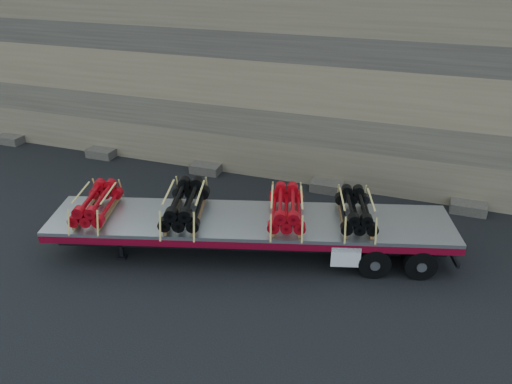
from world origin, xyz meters
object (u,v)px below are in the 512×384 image
trailer (250,236)px  bundle_midfront (185,205)px  bundle_rear (356,211)px  bundle_front (96,204)px  bundle_midrear (286,209)px

trailer → bundle_midfront: size_ratio=5.22×
bundle_rear → bundle_midfront: bearing=-180.0°
trailer → bundle_midfront: bearing=180.0°
bundle_front → bundle_rear: size_ratio=1.00×
trailer → bundle_front: 4.64m
bundle_midfront → trailer: bearing=0.0°
bundle_midrear → bundle_rear: 1.99m
bundle_front → bundle_rear: 7.60m
bundle_midfront → bundle_midrear: (2.84, 0.83, -0.03)m
bundle_front → bundle_rear: bearing=-0.0°
bundle_midfront → bundle_rear: bearing=0.0°
trailer → bundle_midrear: size_ratio=5.68×
bundle_front → bundle_midfront: bundle_midfront is taller
bundle_midrear → bundle_front: bearing=180.0°
bundle_front → bundle_rear: (7.29, 2.12, 0.00)m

